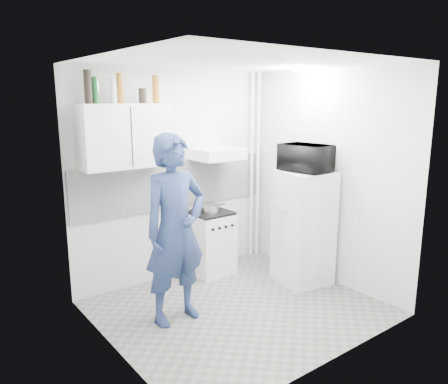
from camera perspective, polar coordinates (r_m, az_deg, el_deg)
floor at (r=4.96m, az=1.86°, el=-14.92°), size 2.80×2.80×0.00m
ceiling at (r=4.43m, az=2.10°, el=16.60°), size 2.80×2.80×0.00m
wall_back at (r=5.52m, az=-6.25°, el=2.11°), size 2.80×0.00×2.80m
wall_left at (r=3.81m, az=-14.57°, el=-2.76°), size 0.00×2.60×2.60m
wall_right at (r=5.50m, az=13.36°, el=1.80°), size 0.00×2.60×2.60m
person at (r=4.41m, az=-6.36°, el=-4.93°), size 0.73×0.49×1.93m
stove at (r=5.73m, az=-1.73°, el=-6.74°), size 0.50×0.50×0.80m
fridge at (r=5.47m, az=10.33°, el=-4.58°), size 0.67×0.67×1.40m
stove_top at (r=5.61m, az=-1.76°, el=-2.72°), size 0.48×0.48×0.03m
saucepan at (r=5.53m, az=-1.70°, el=-2.20°), size 0.19×0.19×0.11m
microwave at (r=5.29m, az=10.68°, el=4.40°), size 0.62×0.45×0.32m
bottle_a at (r=4.79m, az=-17.35°, el=12.99°), size 0.08×0.08×0.34m
bottle_b at (r=4.82m, az=-16.40°, el=12.64°), size 0.07×0.07×0.27m
bottle_c at (r=4.90m, az=-14.24°, el=12.63°), size 0.06×0.06×0.26m
bottle_d at (r=4.93m, az=-13.40°, el=13.05°), size 0.07×0.07×0.32m
canister_b at (r=5.04m, az=-10.58°, el=12.25°), size 0.09×0.09×0.16m
bottle_e at (r=5.12m, az=-8.90°, el=13.11°), size 0.08×0.08×0.31m
upper_cabinet at (r=4.95m, az=-12.84°, el=7.15°), size 1.00×0.35×0.70m
range_hood at (r=5.53m, az=-0.96°, el=5.01°), size 0.60×0.50×0.14m
backsplash at (r=5.53m, az=-6.15°, el=1.07°), size 2.74×0.03×0.60m
pipe_a at (r=6.22m, az=4.44°, el=3.27°), size 0.05×0.05×2.60m
pipe_b at (r=6.15m, az=3.61°, el=3.17°), size 0.04×0.04×2.60m
ceiling_spot_fixture at (r=5.25m, az=9.44°, el=15.42°), size 0.10×0.10×0.02m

